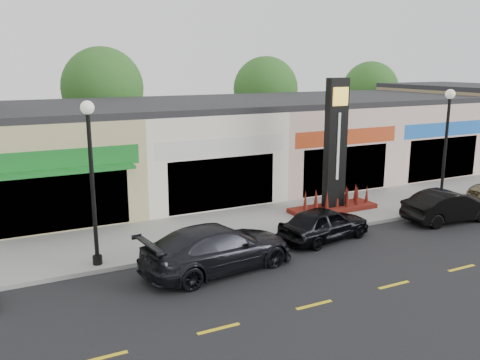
{
  "coord_description": "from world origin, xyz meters",
  "views": [
    {
      "loc": [
        -10.88,
        -14.0,
        6.75
      ],
      "look_at": [
        -1.88,
        4.0,
        2.12
      ],
      "focal_mm": 38.0,
      "sensor_mm": 36.0,
      "label": 1
    }
  ],
  "objects_px": {
    "car_black_conv": "(449,206)",
    "lamp_west_near": "(91,167)",
    "pylon_sign": "(335,165)",
    "car_black_sedan": "(324,224)",
    "lamp_east_near": "(446,136)",
    "car_dark_sedan": "(218,248)"
  },
  "relations": [
    {
      "from": "car_black_conv",
      "to": "lamp_west_near",
      "type": "bearing_deg",
      "value": 88.55
    },
    {
      "from": "lamp_west_near",
      "to": "pylon_sign",
      "type": "xyz_separation_m",
      "value": [
        11.0,
        1.7,
        -1.2
      ]
    },
    {
      "from": "car_black_sedan",
      "to": "lamp_east_near",
      "type": "bearing_deg",
      "value": -91.4
    },
    {
      "from": "car_dark_sedan",
      "to": "car_black_conv",
      "type": "distance_m",
      "value": 11.21
    },
    {
      "from": "pylon_sign",
      "to": "car_dark_sedan",
      "type": "relative_size",
      "value": 1.13
    },
    {
      "from": "lamp_west_near",
      "to": "car_black_sedan",
      "type": "distance_m",
      "value": 9.02
    },
    {
      "from": "lamp_west_near",
      "to": "car_black_conv",
      "type": "bearing_deg",
      "value": -6.04
    },
    {
      "from": "car_black_conv",
      "to": "lamp_east_near",
      "type": "bearing_deg",
      "value": -33.06
    },
    {
      "from": "lamp_east_near",
      "to": "car_dark_sedan",
      "type": "distance_m",
      "value": 12.85
    },
    {
      "from": "pylon_sign",
      "to": "car_black_conv",
      "type": "distance_m",
      "value": 5.25
    },
    {
      "from": "lamp_east_near",
      "to": "pylon_sign",
      "type": "distance_m",
      "value": 5.42
    },
    {
      "from": "lamp_east_near",
      "to": "car_black_sedan",
      "type": "xyz_separation_m",
      "value": [
        -7.5,
        -1.08,
        -2.81
      ]
    },
    {
      "from": "pylon_sign",
      "to": "car_dark_sedan",
      "type": "xyz_separation_m",
      "value": [
        -7.41,
        -3.63,
        -1.5
      ]
    },
    {
      "from": "lamp_west_near",
      "to": "car_black_sedan",
      "type": "bearing_deg",
      "value": -7.27
    },
    {
      "from": "car_black_conv",
      "to": "car_black_sedan",
      "type": "bearing_deg",
      "value": 90.21
    },
    {
      "from": "pylon_sign",
      "to": "car_black_sedan",
      "type": "distance_m",
      "value": 4.07
    },
    {
      "from": "car_black_sedan",
      "to": "car_black_conv",
      "type": "bearing_deg",
      "value": -104.01
    },
    {
      "from": "lamp_west_near",
      "to": "lamp_east_near",
      "type": "distance_m",
      "value": 16.0
    },
    {
      "from": "lamp_east_near",
      "to": "car_black_conv",
      "type": "height_order",
      "value": "lamp_east_near"
    },
    {
      "from": "lamp_west_near",
      "to": "lamp_east_near",
      "type": "xyz_separation_m",
      "value": [
        16.0,
        0.0,
        0.0
      ]
    },
    {
      "from": "lamp_west_near",
      "to": "lamp_east_near",
      "type": "relative_size",
      "value": 1.0
    },
    {
      "from": "car_black_sedan",
      "to": "car_dark_sedan",
      "type": "bearing_deg",
      "value": 90.19
    }
  ]
}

